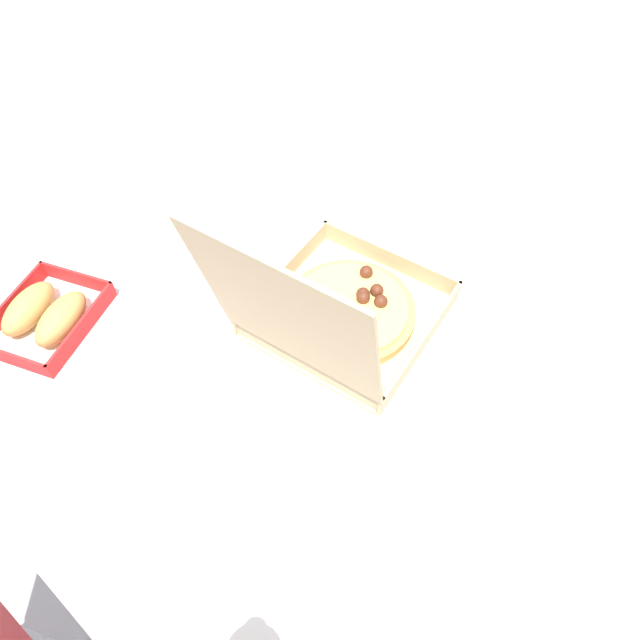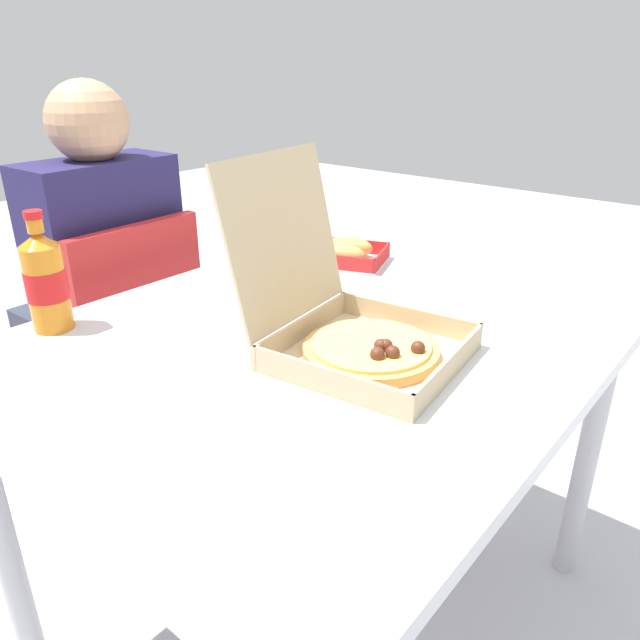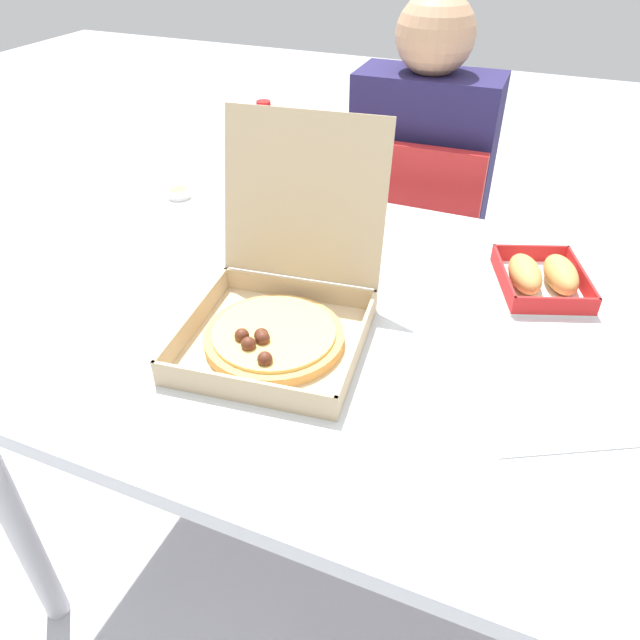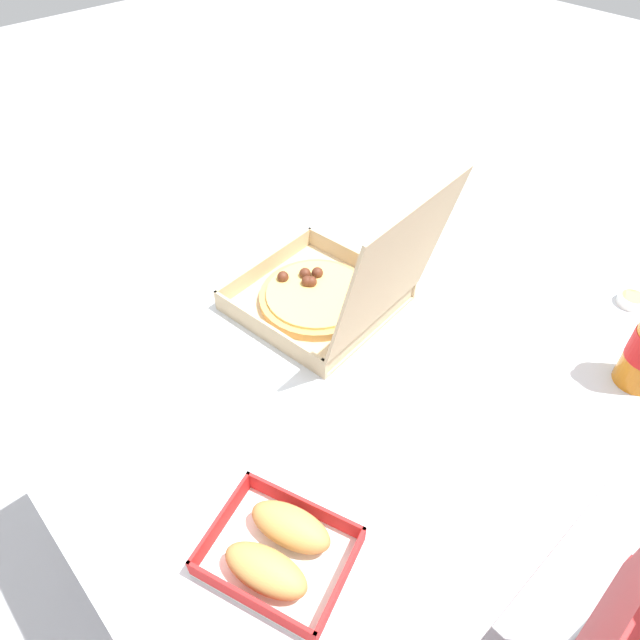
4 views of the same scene
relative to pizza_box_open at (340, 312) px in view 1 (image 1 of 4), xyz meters
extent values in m
plane|color=#B2B2B7|center=(0.04, 0.10, -0.77)|extent=(10.00, 10.00, 0.00)
cube|color=silver|center=(0.04, 0.10, -0.06)|extent=(1.13, 0.92, 0.03)
cylinder|color=#B7B7BC|center=(-0.45, -0.29, -0.43)|extent=(0.05, 0.05, 0.69)
cylinder|color=#B7B7BC|center=(0.54, -0.29, -0.43)|extent=(0.05, 0.05, 0.69)
cylinder|color=#B7B7BC|center=(0.54, 0.49, -0.43)|extent=(0.05, 0.05, 0.69)
cylinder|color=#B2B2B7|center=(0.20, 0.70, -0.56)|extent=(0.03, 0.03, 0.43)
cube|color=tan|center=(0.00, -0.03, -0.05)|extent=(0.32, 0.32, 0.01)
cube|color=tan|center=(0.02, -0.17, -0.02)|extent=(0.28, 0.04, 0.04)
cube|color=tan|center=(-0.13, -0.05, -0.02)|extent=(0.04, 0.28, 0.04)
cube|color=tan|center=(0.14, -0.02, -0.02)|extent=(0.04, 0.28, 0.04)
cube|color=tan|center=(-0.01, 0.11, -0.02)|extent=(0.28, 0.04, 0.04)
cube|color=tan|center=(-0.02, 0.14, 0.14)|extent=(0.29, 0.10, 0.28)
cylinder|color=tan|center=(0.00, -0.03, -0.03)|extent=(0.23, 0.23, 0.02)
cylinder|color=#EAC666|center=(0.00, -0.03, -0.02)|extent=(0.20, 0.20, 0.01)
sphere|color=#562819|center=(0.00, -0.06, -0.01)|extent=(0.02, 0.02, 0.02)
sphere|color=#562819|center=(-0.01, -0.09, -0.01)|extent=(0.02, 0.02, 0.02)
sphere|color=#562819|center=(0.03, -0.11, -0.01)|extent=(0.02, 0.02, 0.02)
sphere|color=#562819|center=(-0.03, -0.07, -0.01)|extent=(0.02, 0.02, 0.02)
sphere|color=#562819|center=(0.00, -0.06, -0.01)|extent=(0.02, 0.02, 0.02)
cube|color=white|center=(0.39, 0.32, -0.05)|extent=(0.21, 0.23, 0.00)
cube|color=red|center=(0.42, 0.23, -0.03)|extent=(0.14, 0.06, 0.03)
cube|color=red|center=(0.36, 0.40, -0.03)|extent=(0.14, 0.06, 0.03)
cube|color=red|center=(0.32, 0.29, -0.03)|extent=(0.07, 0.18, 0.03)
cube|color=red|center=(0.46, 0.34, -0.03)|extent=(0.07, 0.18, 0.03)
ellipsoid|color=tan|center=(0.36, 0.30, -0.02)|extent=(0.09, 0.13, 0.05)
ellipsoid|color=tan|center=(0.42, 0.33, -0.02)|extent=(0.09, 0.13, 0.05)
cube|color=white|center=(0.44, -0.02, -0.05)|extent=(0.26, 0.23, 0.00)
camera|label=1|loc=(-0.35, 0.47, 0.74)|focal=31.99mm
camera|label=2|loc=(-0.74, -0.54, 0.42)|focal=33.46mm
camera|label=3|loc=(0.37, -0.72, 0.57)|focal=33.72mm
camera|label=4|loc=(0.57, 0.59, 0.72)|focal=31.53mm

